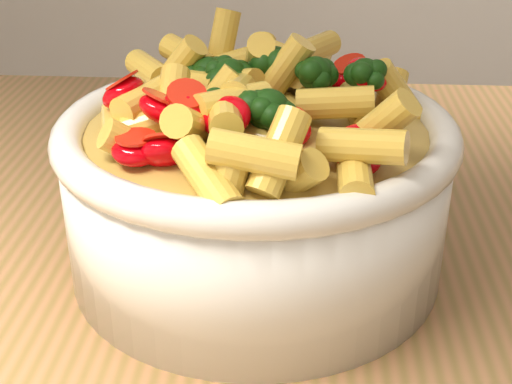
{
  "coord_description": "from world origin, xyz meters",
  "views": [
    {
      "loc": [
        -0.05,
        -0.48,
        1.19
      ],
      "look_at": [
        -0.08,
        -0.03,
        0.96
      ],
      "focal_mm": 50.0,
      "sensor_mm": 36.0,
      "label": 1
    }
  ],
  "objects": [
    {
      "name": "serving_bowl",
      "position": [
        -0.08,
        -0.03,
        0.96
      ],
      "size": [
        0.27,
        0.27,
        0.12
      ],
      "color": "white",
      "rests_on": "table"
    },
    {
      "name": "table",
      "position": [
        0.0,
        0.0,
        0.8
      ],
      "size": [
        1.2,
        0.8,
        0.9
      ],
      "color": "#A87148",
      "rests_on": "ground"
    },
    {
      "name": "pasta_salad",
      "position": [
        -0.08,
        -0.03,
        1.03
      ],
      "size": [
        0.22,
        0.22,
        0.05
      ],
      "color": "#F0D14B",
      "rests_on": "serving_bowl"
    }
  ]
}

